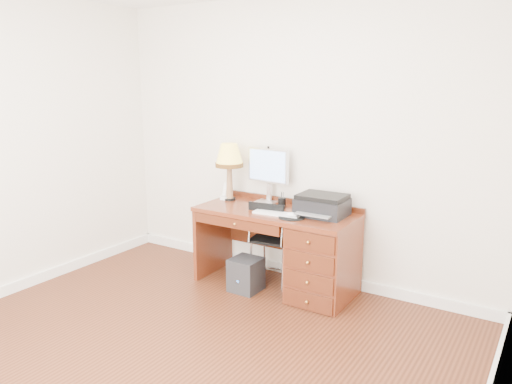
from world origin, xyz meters
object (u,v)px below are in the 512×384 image
Objects in this scene: leg_lamp at (229,159)px; chair at (270,234)px; phone at (225,195)px; monitor at (268,169)px; desk at (307,251)px; equipment_box at (246,274)px; printer at (322,205)px.

leg_lamp is 0.69× the size of chair.
phone is (-0.05, -0.01, -0.37)m from leg_lamp.
desk is at bearing -16.42° from monitor.
leg_lamp is 3.29× the size of phone.
desk is 0.62m from equipment_box.
chair reaches higher than equipment_box.
printer is at bearing -4.43° from chair.
phone is at bearing -155.95° from monitor.
chair reaches higher than desk.
leg_lamp is (-0.37, -0.13, 0.08)m from monitor.
phone reaches higher than chair.
chair is (0.56, -0.06, -0.30)m from phone.
desk is at bearing 0.90° from phone.
printer is (0.66, -0.17, -0.24)m from monitor.
leg_lamp is at bearing 164.40° from chair.
equipment_box is at bearing -29.19° from phone.
monitor reaches higher than equipment_box.
chair is (-0.41, 0.03, 0.09)m from desk.
phone is at bearing -168.21° from leg_lamp.
phone is at bearing 177.95° from printer.
equipment_box is (-0.51, -0.24, -0.26)m from desk.
chair is at bearing 175.38° from desk.
monitor is 1.24× the size of printer.
equipment_box is at bearing -154.96° from desk.
monitor is 0.94× the size of leg_lamp.
desk is 8.66× the size of phone.
monitor is 0.64m from chair.
printer reaches higher than equipment_box.
equipment_box is (-0.10, -0.27, -0.34)m from chair.
leg_lamp is (-1.03, 0.04, 0.32)m from printer.
printer reaches higher than desk.
leg_lamp is 0.85m from chair.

